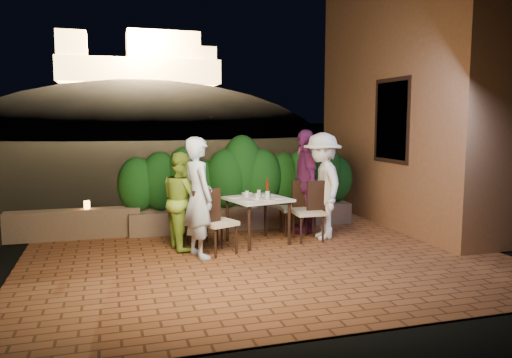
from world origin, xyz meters
name	(u,v)px	position (x,y,z in m)	size (l,w,h in m)	color
ground	(272,263)	(0.00, 0.00, -0.02)	(400.00, 400.00, 0.00)	black
terrace_floor	(262,258)	(0.00, 0.50, -0.07)	(7.00, 6.00, 0.15)	brown
building_wall	(415,95)	(3.60, 2.00, 2.50)	(1.60, 5.00, 5.00)	brown
window_pane	(393,121)	(2.82, 1.50, 2.00)	(0.08, 1.00, 1.40)	black
window_frame	(393,121)	(2.81, 1.50, 2.00)	(0.06, 1.15, 1.55)	black
planter	(244,217)	(0.20, 2.30, 0.20)	(4.20, 0.55, 0.40)	brown
hedge	(244,177)	(0.20, 2.30, 0.95)	(4.00, 0.70, 1.10)	#124313
parapet	(74,224)	(-2.80, 2.30, 0.25)	(2.20, 0.30, 0.50)	brown
hill	(142,165)	(2.00, 60.00, -4.00)	(52.00, 40.00, 22.00)	black
fortress	(139,52)	(2.00, 60.00, 10.50)	(26.00, 8.00, 8.00)	#FFCC7A
dining_table	(258,220)	(0.12, 1.12, 0.38)	(0.90, 0.90, 0.75)	white
plate_nw	(250,201)	(-0.08, 0.86, 0.76)	(0.23, 0.23, 0.01)	white
plate_sw	(234,197)	(-0.24, 1.28, 0.76)	(0.23, 0.23, 0.01)	white
plate_ne	(278,198)	(0.42, 0.99, 0.76)	(0.20, 0.20, 0.01)	white
plate_se	(268,195)	(0.37, 1.36, 0.76)	(0.24, 0.24, 0.01)	white
plate_centre	(256,198)	(0.09, 1.12, 0.76)	(0.22, 0.22, 0.01)	white
plate_front	(269,200)	(0.22, 0.84, 0.76)	(0.21, 0.21, 0.01)	white
glass_nw	(257,197)	(0.06, 0.92, 0.81)	(0.06, 0.06, 0.11)	silver
glass_sw	(247,194)	(-0.03, 1.24, 0.80)	(0.06, 0.06, 0.11)	silver
glass_ne	(267,195)	(0.26, 1.03, 0.81)	(0.07, 0.07, 0.12)	silver
glass_se	(259,193)	(0.20, 1.31, 0.80)	(0.06, 0.06, 0.10)	silver
beer_bottle	(267,187)	(0.30, 1.17, 0.91)	(0.06, 0.06, 0.32)	#4E1E0D
bowl	(247,194)	(0.02, 1.41, 0.77)	(0.18, 0.18, 0.04)	white
chair_left_front	(219,221)	(-0.63, 0.66, 0.50)	(0.46, 0.46, 1.00)	black
chair_left_back	(202,218)	(-0.79, 1.17, 0.45)	(0.42, 0.42, 0.90)	black
chair_right_front	(308,211)	(0.98, 1.04, 0.50)	(0.47, 0.47, 1.01)	black
chair_right_back	(293,207)	(0.90, 1.55, 0.48)	(0.45, 0.45, 0.96)	black
diner_blue	(198,198)	(-0.95, 0.57, 0.89)	(0.65, 0.43, 1.78)	silver
diner_green	(183,200)	(-1.10, 1.13, 0.76)	(0.74, 0.58, 1.53)	#99C63E
diner_white	(322,186)	(1.27, 1.14, 0.90)	(1.17, 0.67, 1.80)	white
diner_purple	(305,181)	(1.18, 1.67, 0.92)	(1.08, 0.45, 1.85)	#75276A
parapet_lamp	(87,205)	(-2.58, 2.30, 0.57)	(0.10, 0.10, 0.14)	orange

